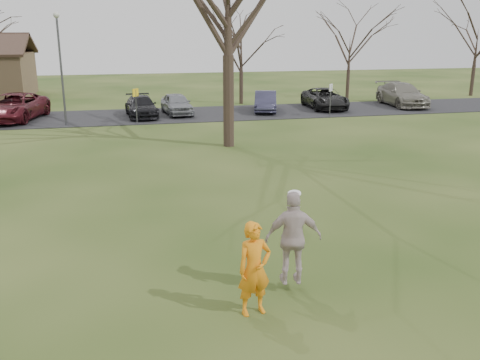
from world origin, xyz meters
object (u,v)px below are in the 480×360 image
object	(u,v)px
car_3	(141,106)
lamp_post	(60,55)
player_defender	(254,269)
car_7	(402,94)
car_2	(14,107)
car_4	(177,104)
car_5	(265,101)
car_6	(325,98)
catching_play	(293,238)

from	to	relation	value
car_3	lamp_post	distance (m)	5.89
player_defender	lamp_post	size ratio (longest dim) A/B	0.30
car_7	lamp_post	distance (m)	23.40
car_2	car_3	size ratio (longest dim) A/B	1.31
player_defender	car_4	size ratio (longest dim) A/B	0.47
car_7	lamp_post	xyz separation A→B (m)	(-23.00, -3.02, 3.13)
car_4	lamp_post	size ratio (longest dim) A/B	0.64
car_5	lamp_post	xyz separation A→B (m)	(-12.63, -2.53, 3.26)
player_defender	car_6	size ratio (longest dim) A/B	0.37
car_4	car_6	size ratio (longest dim) A/B	0.79
car_3	car_4	world-z (taller)	car_4
car_5	car_4	bearing A→B (deg)	-165.00
catching_play	lamp_post	distance (m)	22.97
car_3	catching_play	xyz separation A→B (m)	(1.95, -24.06, 0.50)
car_6	catching_play	distance (m)	27.07
car_2	car_7	xyz separation A→B (m)	(26.15, 0.55, -0.00)
car_5	catching_play	distance (m)	25.23
player_defender	lamp_post	bearing A→B (deg)	92.30
car_7	lamp_post	size ratio (longest dim) A/B	0.88
lamp_post	player_defender	bearing A→B (deg)	-76.74
car_6	lamp_post	world-z (taller)	lamp_post
car_7	lamp_post	world-z (taller)	lamp_post
car_4	catching_play	world-z (taller)	catching_play
player_defender	car_6	distance (m)	28.11
car_4	car_6	xyz separation A→B (m)	(10.36, 0.35, 0.02)
car_5	car_3	bearing A→B (deg)	-161.63
car_5	catching_play	world-z (taller)	catching_play
car_7	catching_play	distance (m)	29.98
car_3	car_7	distance (m)	18.63
player_defender	car_7	size ratio (longest dim) A/B	0.34
car_2	lamp_post	bearing A→B (deg)	-25.14
catching_play	lamp_post	bearing A→B (deg)	106.14
car_5	car_7	world-z (taller)	car_7
car_3	car_7	world-z (taller)	car_7
car_4	car_5	size ratio (longest dim) A/B	0.98
car_2	car_4	xyz separation A→B (m)	(9.83, 0.13, -0.13)
car_2	lamp_post	xyz separation A→B (m)	(3.15, -2.48, 3.13)
car_3	lamp_post	bearing A→B (deg)	-157.35
player_defender	catching_play	xyz separation A→B (m)	(1.01, 0.70, 0.25)
car_2	catching_play	distance (m)	26.17
car_3	lamp_post	xyz separation A→B (m)	(-4.39, -2.15, 3.29)
player_defender	catching_play	size ratio (longest dim) A/B	0.94
car_4	lamp_post	xyz separation A→B (m)	(-6.68, -2.61, 3.25)
car_6	catching_play	world-z (taller)	catching_play
car_6	catching_play	xyz separation A→B (m)	(-10.70, -24.86, 0.45)
car_5	car_7	distance (m)	10.38
car_5	catching_play	bearing A→B (deg)	-88.68
car_4	car_5	bearing A→B (deg)	-6.72
car_3	car_4	xyz separation A→B (m)	(2.29, 0.45, 0.04)
car_2	car_3	world-z (taller)	car_2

